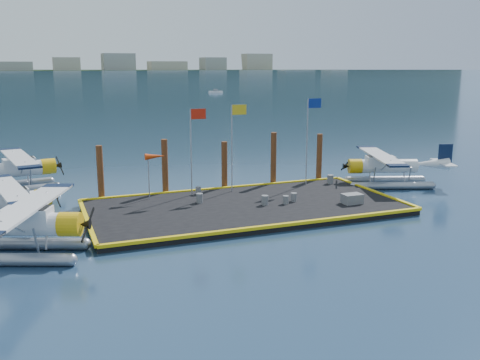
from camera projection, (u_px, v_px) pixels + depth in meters
The scene contains 24 objects.
ground at pixel (245, 210), 34.99m from camera, with size 4000.00×4000.00×0.00m, color #162844.
dock at pixel (245, 207), 34.95m from camera, with size 20.00×10.00×0.40m, color black.
dock_bumpers at pixel (245, 203), 34.89m from camera, with size 20.25×10.25×0.18m, color #D8BA0C, non-canonical shape.
far_backdrop at pixel (114, 65), 1701.59m from camera, with size 3050.00×2050.00×810.00m.
seaplane_a at pixel (20, 228), 26.17m from camera, with size 9.19×9.71×3.52m.
seaplane_b at pixel (5, 205), 31.19m from camera, with size 7.95×8.67×3.07m.
seaplane_c at pixel (14, 172), 39.89m from camera, with size 9.00×9.85×3.48m.
seaplane_d at pixel (385, 168), 41.64m from camera, with size 8.69×9.25×3.32m.
drum_0 at pixel (200, 198), 35.31m from camera, with size 0.45×0.45×0.63m, color slate.
drum_1 at pixel (286, 200), 35.02m from camera, with size 0.39×0.39×0.55m, color slate.
drum_2 at pixel (294, 197), 35.68m from camera, with size 0.41×0.41×0.57m, color slate.
drum_3 at pixel (265, 200), 34.75m from camera, with size 0.44×0.44×0.63m, color slate.
drum_4 at pixel (330, 179), 40.99m from camera, with size 0.48×0.48×0.68m, color slate.
drum_5 at pixel (198, 191), 37.59m from camera, with size 0.39×0.39×0.55m, color slate.
crate at pixel (352, 199), 35.11m from camera, with size 1.29×0.86×0.64m, color slate.
flagpole_red at pixel (194, 138), 36.72m from camera, with size 1.14×0.08×6.00m.
flagpole_yellow at pixel (234, 135), 37.75m from camera, with size 1.14×0.08×6.20m.
flagpole_blue at pixel (310, 129), 39.82m from camera, with size 1.14×0.08×6.50m.
windsock at pixel (155, 157), 36.00m from camera, with size 1.40×0.44×3.12m.
piling_0 at pixel (100, 174), 36.50m from camera, with size 0.44×0.44×4.00m, color #422713.
piling_1 at pixel (165, 169), 38.06m from camera, with size 0.44×0.44×4.20m, color #422713.
piling_2 at pixel (224, 167), 39.69m from camera, with size 0.44×0.44×3.80m, color #422713.
piling_3 at pixel (273, 160), 41.05m from camera, with size 0.44×0.44×4.30m, color #422713.
piling_4 at pixel (319, 159), 42.49m from camera, with size 0.44×0.44×4.00m, color #422713.
Camera 1 is at (-12.47, -31.39, 9.35)m, focal length 40.00 mm.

